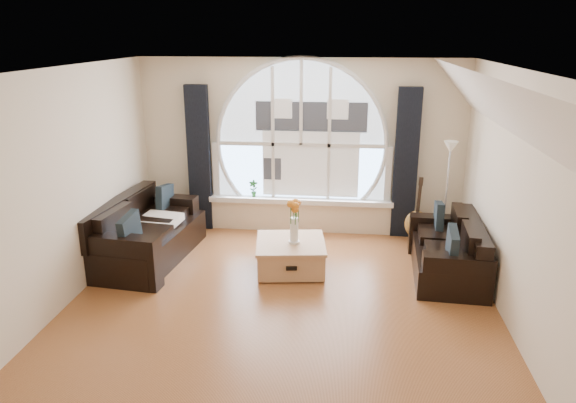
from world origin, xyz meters
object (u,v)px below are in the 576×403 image
Objects in this scene: floor_lamp at (446,196)px; potted_plant at (253,188)px; sofa_right at (447,246)px; coffee_chest at (291,254)px; vase_flowers at (294,215)px; guitar at (418,210)px; sofa_left at (147,232)px.

floor_lamp is 2.94m from potted_plant.
sofa_right is 2.06m from coffee_chest.
guitar is at bearing 34.41° from vase_flowers.
potted_plant is (-0.75, 1.48, 0.46)m from coffee_chest.
sofa_left is 2.16× the size of coffee_chest.
sofa_left is 1.18× the size of sofa_right.
potted_plant is (-2.53, 0.32, 0.16)m from guitar.
sofa_left is 2.78× the size of vase_flowers.
sofa_left is at bearing -177.38° from sofa_right.
potted_plant is at bearing -170.35° from guitar.
sofa_left is 1.87m from potted_plant.
sofa_right is 1.82× the size of coffee_chest.
sofa_right is 2.04m from vase_flowers.
floor_lamp is 1.51× the size of guitar.
floor_lamp reaches higher than potted_plant.
coffee_chest is 0.85× the size of guitar.
sofa_right is 3.14m from potted_plant.
vase_flowers is at bearing 1.37° from sofa_left.
guitar reaches higher than potted_plant.
sofa_right is at bearing -26.33° from potted_plant.
vase_flowers is 0.66× the size of guitar.
potted_plant reaches higher than coffee_chest.
vase_flowers reaches higher than sofa_right.
coffee_chest is at bearing 145.78° from vase_flowers.
guitar is (-0.27, 1.06, 0.13)m from sofa_right.
sofa_left is at bearing -148.30° from guitar.
floor_lamp is at bearing -2.96° from guitar.
floor_lamp reaches higher than coffee_chest.
sofa_left is 4.29m from floor_lamp.
coffee_chest is at bearing -62.97° from potted_plant.
sofa_right is 1.03× the size of floor_lamp.
floor_lamp is at bearing -8.92° from potted_plant.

